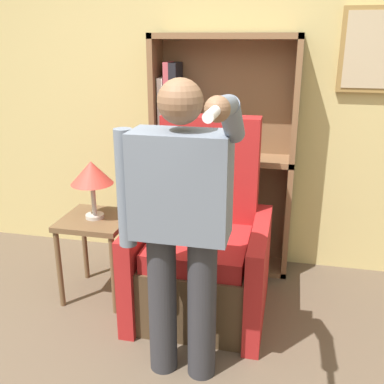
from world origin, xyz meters
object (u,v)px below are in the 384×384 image
Objects in this scene: table_lamp at (92,174)px; bookcase at (209,160)px; armchair at (202,254)px; side_table at (96,232)px; person_standing at (180,218)px.

bookcase is at bearing 44.97° from table_lamp.
armchair is 2.14× the size of side_table.
person_standing is at bearing -39.78° from side_table.
person_standing is at bearing -85.53° from bookcase.
person_standing is 0.98m from table_lamp.
bookcase is 4.49× the size of table_lamp.
bookcase is 1.28m from person_standing.
side_table is (-0.65, -0.65, -0.37)m from bookcase.
bookcase is 0.92m from table_lamp.
side_table is 1.49× the size of table_lamp.
bookcase is 1.40× the size of armchair.
person_standing is 1.07m from side_table.
table_lamp is (0.00, -0.00, 0.41)m from side_table.
side_table is (-0.74, -0.01, 0.09)m from armchair.
side_table is (-0.75, 0.63, -0.42)m from person_standing.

